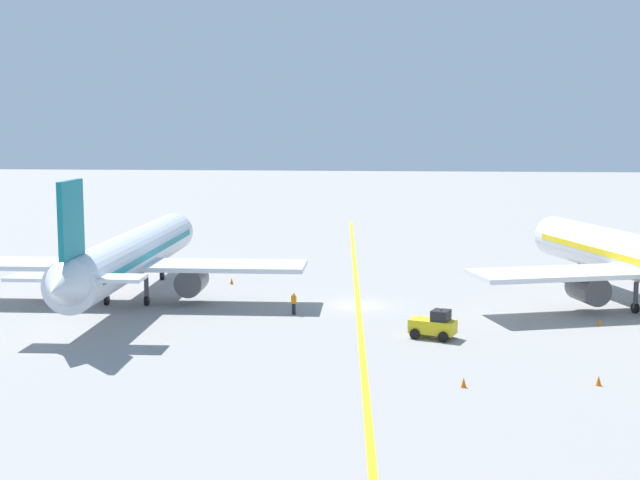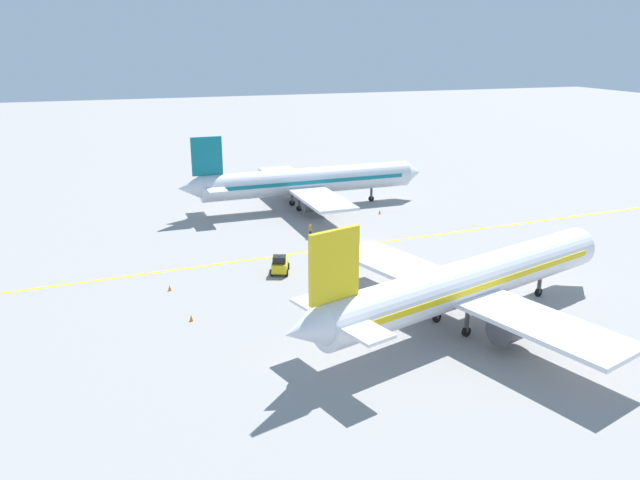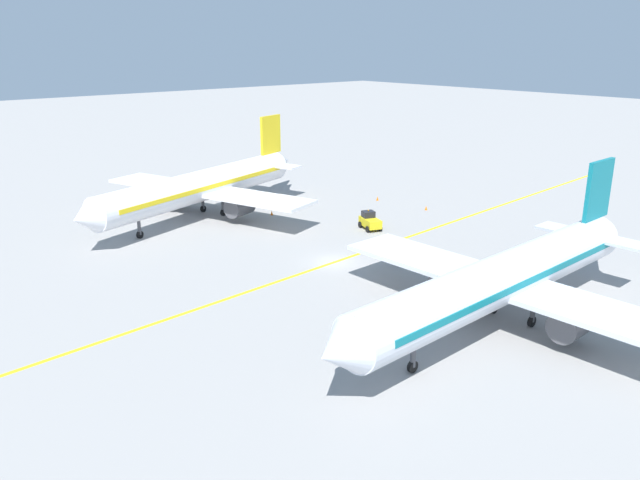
{
  "view_description": "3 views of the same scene",
  "coord_description": "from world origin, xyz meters",
  "px_view_note": "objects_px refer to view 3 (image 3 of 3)",
  "views": [
    {
      "loc": [
        3.34,
        -68.62,
        14.19
      ],
      "look_at": [
        -3.33,
        3.4,
        4.72
      ],
      "focal_mm": 50.0,
      "sensor_mm": 36.0,
      "label": 1
    },
    {
      "loc": [
        62.72,
        -25.34,
        22.48
      ],
      "look_at": [
        5.58,
        -5.99,
        3.05
      ],
      "focal_mm": 35.0,
      "sensor_mm": 36.0,
      "label": 2
    },
    {
      "loc": [
        -41.14,
        37.23,
        19.95
      ],
      "look_at": [
        -0.31,
        2.1,
        2.71
      ],
      "focal_mm": 35.0,
      "sensor_mm": 36.0,
      "label": 3
    }
  ],
  "objects_px": {
    "ground_crew_worker": "(398,257)",
    "traffic_cone_near_nose": "(377,198)",
    "airplane_at_gate": "(505,279)",
    "traffic_cone_far_edge": "(357,326)",
    "baggage_tug_white": "(370,221)",
    "traffic_cone_mid_apron": "(426,208)",
    "traffic_cone_by_wingtip": "(272,213)",
    "airplane_adjacent_stand": "(203,186)"
  },
  "relations": [
    {
      "from": "ground_crew_worker",
      "to": "baggage_tug_white",
      "type": "bearing_deg",
      "value": -32.57
    },
    {
      "from": "airplane_at_gate",
      "to": "baggage_tug_white",
      "type": "bearing_deg",
      "value": -23.35
    },
    {
      "from": "traffic_cone_near_nose",
      "to": "traffic_cone_mid_apron",
      "type": "bearing_deg",
      "value": -172.02
    },
    {
      "from": "traffic_cone_near_nose",
      "to": "traffic_cone_far_edge",
      "type": "xyz_separation_m",
      "value": [
        -25.84,
        28.68,
        0.0
      ]
    },
    {
      "from": "ground_crew_worker",
      "to": "traffic_cone_mid_apron",
      "type": "relative_size",
      "value": 3.05
    },
    {
      "from": "airplane_at_gate",
      "to": "traffic_cone_by_wingtip",
      "type": "distance_m",
      "value": 36.12
    },
    {
      "from": "airplane_adjacent_stand",
      "to": "baggage_tug_white",
      "type": "relative_size",
      "value": 10.44
    },
    {
      "from": "ground_crew_worker",
      "to": "traffic_cone_near_nose",
      "type": "relative_size",
      "value": 3.05
    },
    {
      "from": "traffic_cone_near_nose",
      "to": "airplane_at_gate",
      "type": "bearing_deg",
      "value": 147.9
    },
    {
      "from": "airplane_at_gate",
      "to": "traffic_cone_far_edge",
      "type": "relative_size",
      "value": 64.5
    },
    {
      "from": "airplane_adjacent_stand",
      "to": "traffic_cone_by_wingtip",
      "type": "xyz_separation_m",
      "value": [
        -4.66,
        -6.49,
        -3.43
      ]
    },
    {
      "from": "airplane_at_gate",
      "to": "traffic_cone_by_wingtip",
      "type": "relative_size",
      "value": 64.5
    },
    {
      "from": "traffic_cone_mid_apron",
      "to": "ground_crew_worker",
      "type": "bearing_deg",
      "value": 123.01
    },
    {
      "from": "ground_crew_worker",
      "to": "traffic_cone_far_edge",
      "type": "distance_m",
      "value": 14.06
    },
    {
      "from": "airplane_at_gate",
      "to": "traffic_cone_mid_apron",
      "type": "height_order",
      "value": "airplane_at_gate"
    },
    {
      "from": "airplane_adjacent_stand",
      "to": "traffic_cone_far_edge",
      "type": "height_order",
      "value": "airplane_adjacent_stand"
    },
    {
      "from": "traffic_cone_mid_apron",
      "to": "traffic_cone_by_wingtip",
      "type": "height_order",
      "value": "same"
    },
    {
      "from": "airplane_adjacent_stand",
      "to": "ground_crew_worker",
      "type": "bearing_deg",
      "value": -169.81
    },
    {
      "from": "traffic_cone_near_nose",
      "to": "traffic_cone_by_wingtip",
      "type": "xyz_separation_m",
      "value": [
        3.2,
        14.84,
        0.0
      ]
    },
    {
      "from": "baggage_tug_white",
      "to": "traffic_cone_by_wingtip",
      "type": "distance_m",
      "value": 12.74
    },
    {
      "from": "ground_crew_worker",
      "to": "airplane_adjacent_stand",
      "type": "bearing_deg",
      "value": 10.19
    },
    {
      "from": "traffic_cone_by_wingtip",
      "to": "traffic_cone_near_nose",
      "type": "bearing_deg",
      "value": -102.18
    },
    {
      "from": "traffic_cone_by_wingtip",
      "to": "baggage_tug_white",
      "type": "bearing_deg",
      "value": -157.8
    },
    {
      "from": "airplane_adjacent_stand",
      "to": "ground_crew_worker",
      "type": "distance_m",
      "value": 27.22
    },
    {
      "from": "traffic_cone_mid_apron",
      "to": "traffic_cone_far_edge",
      "type": "relative_size",
      "value": 1.0
    },
    {
      "from": "baggage_tug_white",
      "to": "ground_crew_worker",
      "type": "distance_m",
      "value": 12.11
    },
    {
      "from": "traffic_cone_far_edge",
      "to": "ground_crew_worker",
      "type": "bearing_deg",
      "value": -59.82
    },
    {
      "from": "traffic_cone_near_nose",
      "to": "traffic_cone_by_wingtip",
      "type": "bearing_deg",
      "value": 77.82
    },
    {
      "from": "baggage_tug_white",
      "to": "traffic_cone_near_nose",
      "type": "distance_m",
      "value": 13.21
    },
    {
      "from": "baggage_tug_white",
      "to": "traffic_cone_mid_apron",
      "type": "xyz_separation_m",
      "value": [
        1.22,
        -11.06,
        -0.63
      ]
    },
    {
      "from": "traffic_cone_far_edge",
      "to": "baggage_tug_white",
      "type": "bearing_deg",
      "value": -47.22
    },
    {
      "from": "traffic_cone_mid_apron",
      "to": "traffic_cone_far_edge",
      "type": "bearing_deg",
      "value": 121.87
    },
    {
      "from": "airplane_at_gate",
      "to": "traffic_cone_by_wingtip",
      "type": "xyz_separation_m",
      "value": [
        35.54,
        -5.44,
        -3.43
      ]
    },
    {
      "from": "traffic_cone_near_nose",
      "to": "traffic_cone_far_edge",
      "type": "distance_m",
      "value": 38.61
    },
    {
      "from": "traffic_cone_by_wingtip",
      "to": "airplane_at_gate",
      "type": "bearing_deg",
      "value": 171.29
    },
    {
      "from": "ground_crew_worker",
      "to": "traffic_cone_near_nose",
      "type": "xyz_separation_m",
      "value": [
        18.78,
        -16.54,
        -0.63
      ]
    },
    {
      "from": "airplane_at_gate",
      "to": "traffic_cone_near_nose",
      "type": "xyz_separation_m",
      "value": [
        32.34,
        -20.28,
        -3.43
      ]
    },
    {
      "from": "airplane_adjacent_stand",
      "to": "traffic_cone_far_edge",
      "type": "xyz_separation_m",
      "value": [
        -33.7,
        7.35,
        -3.43
      ]
    },
    {
      "from": "airplane_adjacent_stand",
      "to": "traffic_cone_mid_apron",
      "type": "distance_m",
      "value": 27.27
    },
    {
      "from": "airplane_at_gate",
      "to": "traffic_cone_near_nose",
      "type": "distance_m",
      "value": 38.33
    },
    {
      "from": "airplane_at_gate",
      "to": "airplane_adjacent_stand",
      "type": "distance_m",
      "value": 40.21
    },
    {
      "from": "baggage_tug_white",
      "to": "traffic_cone_by_wingtip",
      "type": "relative_size",
      "value": 6.05
    }
  ]
}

